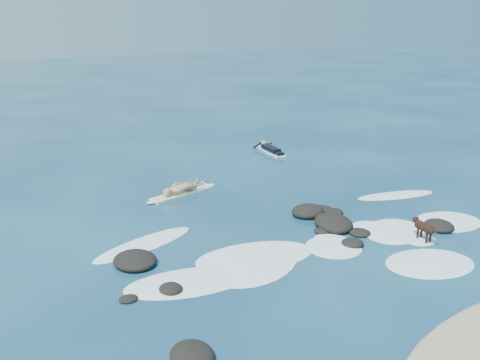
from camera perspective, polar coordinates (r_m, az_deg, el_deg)
ground at (r=18.66m, az=7.56°, el=-5.57°), size 160.00×160.00×0.00m
reef_rocks at (r=17.71m, az=5.51°, el=-6.42°), size 12.10×7.52×0.53m
breaking_foam at (r=17.62m, az=8.43°, el=-7.00°), size 14.52×8.46×0.12m
standing_surfer_rig at (r=22.14m, az=-6.23°, el=0.41°), size 3.56×1.18×2.03m
paddling_surfer_rig at (r=28.98m, az=3.28°, el=3.25°), size 1.21×2.74×0.47m
dog at (r=18.65m, az=18.98°, el=-4.76°), size 0.43×1.19×0.76m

